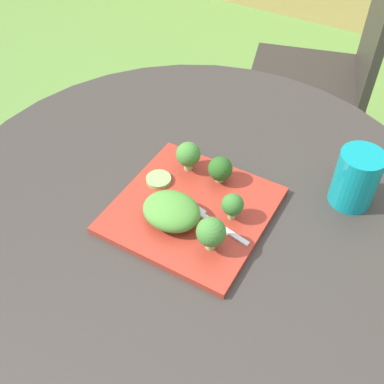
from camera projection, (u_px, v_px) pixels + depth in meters
The scene contains 12 objects.
ground_plane at pixel (192, 355), 1.49m from camera, with size 12.00×12.00×0.00m, color #669342.
patio_table at pixel (192, 260), 1.11m from camera, with size 1.07×1.07×0.73m.
patio_chair at pixel (335, 62), 1.74m from camera, with size 0.54×0.54×0.90m.
salad_plate at pixel (192, 210), 0.93m from camera, with size 0.30×0.30×0.01m, color #AD3323.
drinking_glass at pixel (355, 181), 0.92m from camera, with size 0.09×0.09×0.12m.
fork at pixel (210, 220), 0.90m from camera, with size 0.15×0.05×0.00m.
lettuce_mound at pixel (171, 211), 0.88m from camera, with size 0.12×0.10×0.05m, color #519338.
broccoli_floret_0 at pixel (233, 205), 0.88m from camera, with size 0.04×0.04×0.06m.
broccoli_floret_1 at pixel (220, 169), 0.96m from camera, with size 0.05×0.05×0.06m.
broccoli_floret_2 at pixel (188, 155), 0.98m from camera, with size 0.05×0.05×0.07m.
broccoli_floret_3 at pixel (211, 232), 0.83m from camera, with size 0.05×0.05×0.07m.
cucumber_slice_0 at pixel (158, 180), 0.97m from camera, with size 0.05×0.05×0.01m, color #8EB766.
Camera 1 is at (0.33, -0.57, 1.43)m, focal length 43.31 mm.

